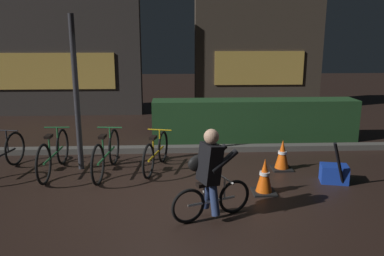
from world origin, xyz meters
The scene contains 14 objects.
ground_plane centered at (0.00, 0.00, 0.00)m, with size 40.00×40.00×0.00m, color black.
sidewalk_curb centered at (0.00, 2.20, 0.06)m, with size 12.00×0.24×0.12m, color #56544F.
hedge_row centered at (1.80, 3.10, 0.48)m, with size 4.80×0.70×0.97m, color #214723.
storefront_left centered at (-3.74, 6.50, 1.97)m, with size 5.27×0.54×3.95m.
storefront_right centered at (2.73, 7.20, 2.50)m, with size 4.23×0.54×5.03m.
street_post centered at (-1.84, 1.20, 1.40)m, with size 0.10×0.10×2.79m, color #2D2D33.
parked_bike_left_mid centered at (-2.26, 0.97, 0.36)m, with size 0.46×1.73×0.80m.
parked_bike_center_left centered at (-1.31, 0.90, 0.36)m, with size 0.46×1.73×0.80m.
parked_bike_center_right centered at (-0.44, 1.08, 0.32)m, with size 0.50×1.50×0.71m.
traffic_cone_near centered at (1.30, -0.10, 0.27)m, with size 0.36×0.36×0.57m.
traffic_cone_far centered at (1.89, 0.98, 0.27)m, with size 0.36×0.36×0.57m.
blue_crate centered at (2.59, 0.30, 0.15)m, with size 0.44×0.32×0.30m, color #193DB7.
cyclist centered at (0.36, -0.90, 0.63)m, with size 1.11×0.54×1.25m.
closed_umbrella centered at (2.55, 0.05, 0.40)m, with size 0.05×0.05×0.85m, color black.
Camera 1 is at (-0.11, -5.68, 2.40)m, focal length 35.81 mm.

